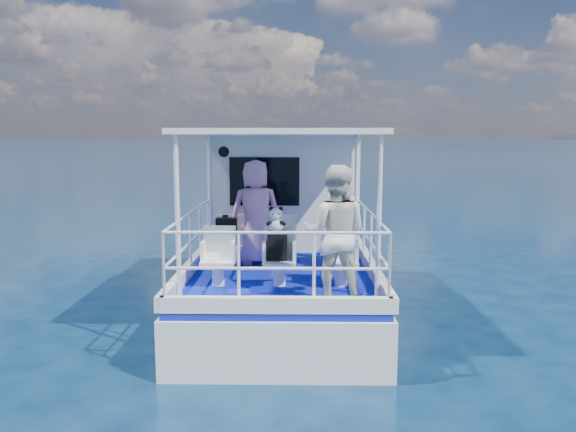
% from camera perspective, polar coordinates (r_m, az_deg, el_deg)
% --- Properties ---
extents(ground, '(2000.00, 2000.00, 0.00)m').
position_cam_1_polar(ground, '(9.62, -0.66, -10.56)').
color(ground, '#071C38').
rests_on(ground, ground).
extents(hull, '(3.00, 7.00, 1.60)m').
position_cam_1_polar(hull, '(10.58, -0.51, -8.84)').
color(hull, white).
rests_on(hull, ground).
extents(deck, '(2.90, 6.90, 0.10)m').
position_cam_1_polar(deck, '(10.36, -0.52, -4.34)').
color(deck, '#0B169C').
rests_on(deck, hull).
extents(cabin, '(2.85, 2.00, 2.20)m').
position_cam_1_polar(cabin, '(11.48, -0.36, 2.67)').
color(cabin, white).
rests_on(cabin, deck).
extents(canopy, '(3.00, 3.20, 0.08)m').
position_cam_1_polar(canopy, '(8.93, -0.73, 8.50)').
color(canopy, white).
rests_on(canopy, cabin).
extents(canopy_posts, '(2.77, 2.97, 2.20)m').
position_cam_1_polar(canopy_posts, '(8.94, -0.72, 1.18)').
color(canopy_posts, white).
rests_on(canopy_posts, deck).
extents(railings, '(2.84, 3.59, 1.00)m').
position_cam_1_polar(railings, '(8.71, -0.78, -3.00)').
color(railings, white).
rests_on(railings, deck).
extents(seat_port_fwd, '(0.48, 0.46, 0.38)m').
position_cam_1_polar(seat_port_fwd, '(9.60, -6.03, -3.91)').
color(seat_port_fwd, white).
rests_on(seat_port_fwd, deck).
extents(seat_center_fwd, '(0.48, 0.46, 0.38)m').
position_cam_1_polar(seat_center_fwd, '(9.53, -0.64, -3.95)').
color(seat_center_fwd, white).
rests_on(seat_center_fwd, deck).
extents(seat_stbd_fwd, '(0.48, 0.46, 0.38)m').
position_cam_1_polar(seat_stbd_fwd, '(9.55, 4.78, -3.95)').
color(seat_stbd_fwd, white).
rests_on(seat_stbd_fwd, deck).
extents(seat_port_aft, '(0.48, 0.46, 0.38)m').
position_cam_1_polar(seat_port_aft, '(8.34, -7.10, -5.73)').
color(seat_port_aft, white).
rests_on(seat_port_aft, deck).
extents(seat_center_aft, '(0.48, 0.46, 0.38)m').
position_cam_1_polar(seat_center_aft, '(8.26, -0.88, -5.80)').
color(seat_center_aft, white).
rests_on(seat_center_aft, deck).
extents(seat_stbd_aft, '(0.48, 0.46, 0.38)m').
position_cam_1_polar(seat_stbd_aft, '(8.29, 5.38, -5.80)').
color(seat_stbd_aft, white).
rests_on(seat_stbd_aft, deck).
extents(passenger_port_fwd, '(0.77, 0.63, 1.79)m').
position_cam_1_polar(passenger_port_fwd, '(9.58, -3.30, 0.39)').
color(passenger_port_fwd, pink).
rests_on(passenger_port_fwd, deck).
extents(passenger_stbd_fwd, '(0.53, 0.35, 1.45)m').
position_cam_1_polar(passenger_stbd_fwd, '(9.83, 5.70, -0.47)').
color(passenger_stbd_fwd, '#D0869A').
rests_on(passenger_stbd_fwd, deck).
extents(passenger_stbd_aft, '(0.99, 0.83, 1.81)m').
position_cam_1_polar(passenger_stbd_aft, '(7.38, 4.81, -1.83)').
color(passenger_stbd_aft, silver).
rests_on(passenger_stbd_aft, deck).
extents(backpack_port, '(0.34, 0.19, 0.45)m').
position_cam_1_polar(backpack_port, '(9.45, -6.26, -1.54)').
color(backpack_port, black).
rests_on(backpack_port, seat_port_fwd).
extents(backpack_center, '(0.29, 0.16, 0.43)m').
position_cam_1_polar(backpack_center, '(8.17, -1.09, -3.05)').
color(backpack_center, black).
rests_on(backpack_center, seat_center_aft).
extents(compact_camera, '(0.10, 0.06, 0.06)m').
position_cam_1_polar(compact_camera, '(9.41, -6.36, -0.03)').
color(compact_camera, black).
rests_on(compact_camera, backpack_port).
extents(panda, '(0.23, 0.19, 0.36)m').
position_cam_1_polar(panda, '(8.10, -1.23, -0.33)').
color(panda, white).
rests_on(panda, backpack_center).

